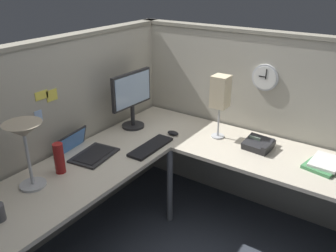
{
  "coord_description": "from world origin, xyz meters",
  "views": [
    {
      "loc": [
        -1.94,
        -1.25,
        2.03
      ],
      "look_at": [
        0.1,
        0.13,
        0.93
      ],
      "focal_mm": 37.94,
      "sensor_mm": 36.0,
      "label": 1
    }
  ],
  "objects_px": {
    "monitor": "(132,96)",
    "wall_clock": "(265,78)",
    "book_stack": "(324,164)",
    "desk_lamp_paper": "(220,93)",
    "office_phone": "(259,145)",
    "desk_lamp_dome": "(24,135)",
    "thermos_flask": "(59,158)",
    "keyboard": "(151,147)",
    "laptop": "(84,151)",
    "computer_mouse": "(173,133)"
  },
  "relations": [
    {
      "from": "monitor",
      "to": "book_stack",
      "type": "height_order",
      "value": "monitor"
    },
    {
      "from": "desk_lamp_paper",
      "to": "desk_lamp_dome",
      "type": "bearing_deg",
      "value": 153.8
    },
    {
      "from": "laptop",
      "to": "desk_lamp_dome",
      "type": "height_order",
      "value": "desk_lamp_dome"
    },
    {
      "from": "computer_mouse",
      "to": "desk_lamp_paper",
      "type": "relative_size",
      "value": 0.2
    },
    {
      "from": "thermos_flask",
      "to": "desk_lamp_paper",
      "type": "bearing_deg",
      "value": -29.78
    },
    {
      "from": "keyboard",
      "to": "wall_clock",
      "type": "xyz_separation_m",
      "value": [
        0.78,
        -0.59,
        0.47
      ]
    },
    {
      "from": "monitor",
      "to": "desk_lamp_dome",
      "type": "bearing_deg",
      "value": -176.86
    },
    {
      "from": "wall_clock",
      "to": "book_stack",
      "type": "bearing_deg",
      "value": -116.69
    },
    {
      "from": "desk_lamp_dome",
      "to": "desk_lamp_paper",
      "type": "xyz_separation_m",
      "value": [
        1.34,
        -0.66,
        0.02
      ]
    },
    {
      "from": "desk_lamp_dome",
      "to": "laptop",
      "type": "bearing_deg",
      "value": 5.93
    },
    {
      "from": "keyboard",
      "to": "desk_lamp_dome",
      "type": "xyz_separation_m",
      "value": [
        -0.86,
        0.32,
        0.35
      ]
    },
    {
      "from": "desk_lamp_dome",
      "to": "desk_lamp_paper",
      "type": "bearing_deg",
      "value": -26.2
    },
    {
      "from": "desk_lamp_dome",
      "to": "thermos_flask",
      "type": "relative_size",
      "value": 2.02
    },
    {
      "from": "monitor",
      "to": "keyboard",
      "type": "relative_size",
      "value": 1.16
    },
    {
      "from": "thermos_flask",
      "to": "book_stack",
      "type": "distance_m",
      "value": 1.87
    },
    {
      "from": "office_phone",
      "to": "desk_lamp_dome",
      "type": "bearing_deg",
      "value": 142.1
    },
    {
      "from": "laptop",
      "to": "monitor",
      "type": "bearing_deg",
      "value": 0.83
    },
    {
      "from": "office_phone",
      "to": "laptop",
      "type": "bearing_deg",
      "value": 127.3
    },
    {
      "from": "office_phone",
      "to": "desk_lamp_paper",
      "type": "relative_size",
      "value": 0.42
    },
    {
      "from": "monitor",
      "to": "desk_lamp_paper",
      "type": "height_order",
      "value": "desk_lamp_paper"
    },
    {
      "from": "office_phone",
      "to": "wall_clock",
      "type": "relative_size",
      "value": 1.0
    },
    {
      "from": "keyboard",
      "to": "office_phone",
      "type": "distance_m",
      "value": 0.85
    },
    {
      "from": "desk_lamp_paper",
      "to": "wall_clock",
      "type": "xyz_separation_m",
      "value": [
        0.29,
        -0.25,
        0.1
      ]
    },
    {
      "from": "keyboard",
      "to": "computer_mouse",
      "type": "xyz_separation_m",
      "value": [
        0.3,
        -0.01,
        0.01
      ]
    },
    {
      "from": "monitor",
      "to": "laptop",
      "type": "height_order",
      "value": "monitor"
    },
    {
      "from": "laptop",
      "to": "book_stack",
      "type": "bearing_deg",
      "value": -61.95
    },
    {
      "from": "office_phone",
      "to": "book_stack",
      "type": "xyz_separation_m",
      "value": [
        0.01,
        -0.49,
        -0.02
      ]
    },
    {
      "from": "desk_lamp_dome",
      "to": "thermos_flask",
      "type": "xyz_separation_m",
      "value": [
        0.22,
        -0.02,
        -0.25
      ]
    },
    {
      "from": "monitor",
      "to": "office_phone",
      "type": "bearing_deg",
      "value": -78.65
    },
    {
      "from": "monitor",
      "to": "office_phone",
      "type": "relative_size",
      "value": 2.26
    },
    {
      "from": "keyboard",
      "to": "computer_mouse",
      "type": "bearing_deg",
      "value": -2.33
    },
    {
      "from": "laptop",
      "to": "wall_clock",
      "type": "relative_size",
      "value": 1.92
    },
    {
      "from": "wall_clock",
      "to": "office_phone",
      "type": "bearing_deg",
      "value": -159.82
    },
    {
      "from": "monitor",
      "to": "book_stack",
      "type": "xyz_separation_m",
      "value": [
        0.23,
        -1.57,
        -0.27
      ]
    },
    {
      "from": "laptop",
      "to": "desk_lamp_paper",
      "type": "relative_size",
      "value": 0.8
    },
    {
      "from": "computer_mouse",
      "to": "wall_clock",
      "type": "bearing_deg",
      "value": -50.86
    },
    {
      "from": "monitor",
      "to": "laptop",
      "type": "xyz_separation_m",
      "value": [
        -0.6,
        -0.01,
        -0.27
      ]
    },
    {
      "from": "keyboard",
      "to": "office_phone",
      "type": "bearing_deg",
      "value": -57.34
    },
    {
      "from": "desk_lamp_dome",
      "to": "book_stack",
      "type": "height_order",
      "value": "desk_lamp_dome"
    },
    {
      "from": "desk_lamp_paper",
      "to": "wall_clock",
      "type": "height_order",
      "value": "wall_clock"
    },
    {
      "from": "monitor",
      "to": "thermos_flask",
      "type": "bearing_deg",
      "value": -175.05
    },
    {
      "from": "laptop",
      "to": "office_phone",
      "type": "height_order",
      "value": "laptop"
    },
    {
      "from": "thermos_flask",
      "to": "wall_clock",
      "type": "bearing_deg",
      "value": -32.26
    },
    {
      "from": "computer_mouse",
      "to": "office_phone",
      "type": "height_order",
      "value": "office_phone"
    },
    {
      "from": "monitor",
      "to": "wall_clock",
      "type": "bearing_deg",
      "value": -61.25
    },
    {
      "from": "thermos_flask",
      "to": "office_phone",
      "type": "bearing_deg",
      "value": -42.5
    },
    {
      "from": "office_phone",
      "to": "book_stack",
      "type": "bearing_deg",
      "value": -88.56
    },
    {
      "from": "wall_clock",
      "to": "keyboard",
      "type": "bearing_deg",
      "value": 142.63
    },
    {
      "from": "book_stack",
      "to": "wall_clock",
      "type": "height_order",
      "value": "wall_clock"
    },
    {
      "from": "keyboard",
      "to": "book_stack",
      "type": "height_order",
      "value": "book_stack"
    }
  ]
}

